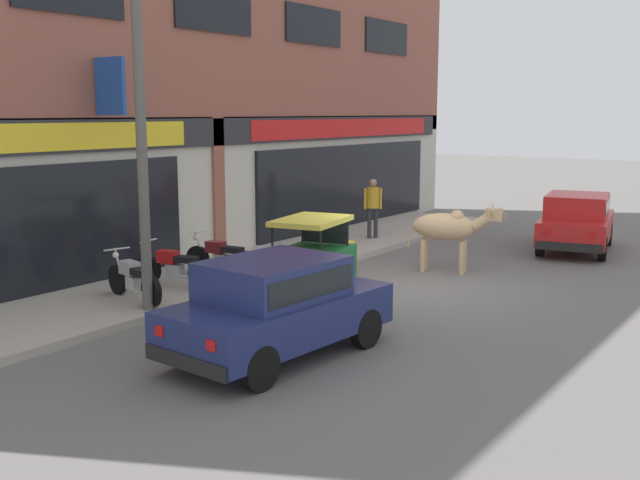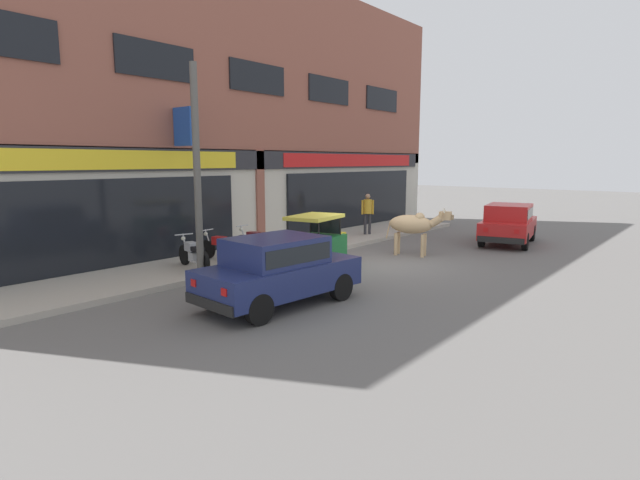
{
  "view_description": "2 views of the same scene",
  "coord_description": "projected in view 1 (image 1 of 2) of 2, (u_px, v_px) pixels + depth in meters",
  "views": [
    {
      "loc": [
        -13.09,
        -7.16,
        3.51
      ],
      "look_at": [
        -1.5,
        1.0,
        1.08
      ],
      "focal_mm": 42.0,
      "sensor_mm": 36.0,
      "label": 1
    },
    {
      "loc": [
        -12.26,
        -7.85,
        3.01
      ],
      "look_at": [
        -1.54,
        1.0,
        0.81
      ],
      "focal_mm": 28.0,
      "sensor_mm": 36.0,
      "label": 2
    }
  ],
  "objects": [
    {
      "name": "cow",
      "position": [
        448.0,
        228.0,
        16.43
      ],
      "size": [
        0.91,
        2.11,
        1.61
      ],
      "color": "tan",
      "rests_on": "ground"
    },
    {
      "name": "shop_building",
      "position": [
        206.0,
        63.0,
        17.42
      ],
      "size": [
        23.0,
        1.4,
        9.7
      ],
      "color": "#8E5142",
      "rests_on": "ground"
    },
    {
      "name": "utility_pole",
      "position": [
        142.0,
        157.0,
        12.49
      ],
      "size": [
        0.18,
        0.18,
        5.24
      ],
      "primitive_type": "cylinder",
      "color": "#595651",
      "rests_on": "sidewalk"
    },
    {
      "name": "sidewalk",
      "position": [
        265.0,
        263.0,
        17.24
      ],
      "size": [
        19.0,
        2.84,
        0.14
      ],
      "primitive_type": "cube",
      "color": "#A8A093",
      "rests_on": "ground"
    },
    {
      "name": "motorcycle_1",
      "position": [
        174.0,
        267.0,
        14.58
      ],
      "size": [
        0.57,
        1.8,
        0.88
      ],
      "color": "black",
      "rests_on": "sidewalk"
    },
    {
      "name": "motorcycle_0",
      "position": [
        133.0,
        279.0,
        13.5
      ],
      "size": [
        0.67,
        1.79,
        0.88
      ],
      "color": "black",
      "rests_on": "sidewalk"
    },
    {
      "name": "motorcycle_2",
      "position": [
        221.0,
        257.0,
        15.61
      ],
      "size": [
        0.52,
        1.81,
        0.88
      ],
      "color": "black",
      "rests_on": "sidewalk"
    },
    {
      "name": "car_0",
      "position": [
        277.0,
        303.0,
        10.71
      ],
      "size": [
        3.7,
        1.85,
        1.46
      ],
      "color": "black",
      "rests_on": "ground"
    },
    {
      "name": "auto_rickshaw",
      "position": [
        314.0,
        261.0,
        14.48
      ],
      "size": [
        2.1,
        1.46,
        1.52
      ],
      "color": "black",
      "rests_on": "ground"
    },
    {
      "name": "pedestrian",
      "position": [
        373.0,
        202.0,
        20.09
      ],
      "size": [
        0.38,
        0.37,
        1.6
      ],
      "color": "#2D2D33",
      "rests_on": "sidewalk"
    },
    {
      "name": "car_1",
      "position": [
        577.0,
        219.0,
        19.04
      ],
      "size": [
        3.81,
        2.25,
        1.46
      ],
      "color": "black",
      "rests_on": "ground"
    },
    {
      "name": "ground_plane",
      "position": [
        403.0,
        287.0,
        15.2
      ],
      "size": [
        90.0,
        90.0,
        0.0
      ],
      "primitive_type": "plane",
      "color": "#605E5B"
    }
  ]
}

